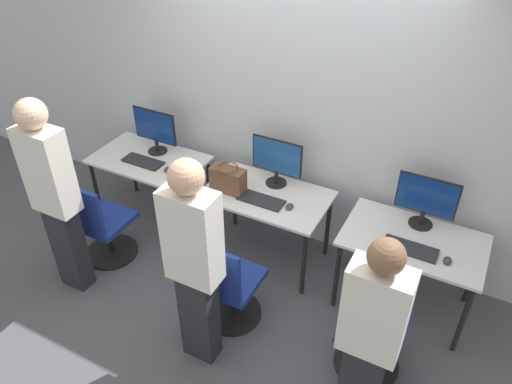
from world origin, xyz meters
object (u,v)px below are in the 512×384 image
keyboard_right (410,249)px  office_chair_right (370,339)px  keyboard_center (261,200)px  mouse_right (447,261)px  monitor_center (277,160)px  office_chair_center (228,288)px  person_right (370,334)px  mouse_center (290,207)px  person_left (54,192)px  keyboard_left (143,162)px  mouse_left (168,169)px  monitor_left (155,129)px  handbag (228,179)px  office_chair_left (102,228)px  monitor_right (426,200)px  person_center (194,260)px

keyboard_right → office_chair_right: (-0.06, -0.64, -0.37)m
keyboard_right → office_chair_right: 0.74m
keyboard_center → mouse_right: 1.53m
monitor_center → office_chair_right: bearing=-38.8°
office_chair_center → person_right: person_right is taller
mouse_center → office_chair_right: 1.22m
person_left → keyboard_left: bearing=87.2°
mouse_left → office_chair_center: size_ratio=0.10×
monitor_left → monitor_center: 1.26m
mouse_left → mouse_right: bearing=-1.2°
person_left → monitor_center: 1.81m
handbag → keyboard_right: bearing=-1.2°
monitor_center → mouse_center: bearing=-47.2°
office_chair_right → person_right: 0.62m
keyboard_center → office_chair_right: 1.41m
office_chair_left → monitor_right: monitor_right is taller
person_center → keyboard_right: bearing=40.9°
person_center → keyboard_right: 1.61m
monitor_left → office_chair_left: size_ratio=0.53×
monitor_left → keyboard_left: monitor_left is taller
keyboard_left → monitor_left: bearing=90.0°
office_chair_right → handbag: (-1.52, 0.67, 0.47)m
monitor_center → monitor_right: (1.26, 0.02, 0.00)m
mouse_center → office_chair_center: 0.84m
office_chair_center → person_center: 0.70m
keyboard_left → person_right: (2.50, -1.06, 0.13)m
office_chair_left → monitor_right: 2.78m
monitor_center → person_center: bearing=-87.8°
person_right → keyboard_center: bearing=140.4°
monitor_right → mouse_right: size_ratio=5.13×
office_chair_left → office_chair_right: 2.49m
keyboard_center → mouse_right: bearing=-1.3°
monitor_right → mouse_right: bearing=-52.4°
monitor_right → person_right: (-0.02, -1.34, -0.10)m
handbag → mouse_left: bearing=179.4°
keyboard_left → office_chair_left: 0.72m
office_chair_center → person_center: person_center is taller
mouse_center → office_chair_right: bearing=-36.1°
office_chair_left → mouse_center: size_ratio=9.63×
monitor_center → keyboard_center: bearing=-90.0°
mouse_left → monitor_center: bearing=16.1°
mouse_right → person_center: bearing=-145.0°
person_right → office_chair_right: bearing=97.6°
mouse_center → office_chair_center: size_ratio=0.10×
person_right → person_center: bearing=-178.1°
keyboard_left → keyboard_center: bearing=-1.2°
monitor_left → person_left: 1.22m
monitor_center → office_chair_center: monitor_center is taller
person_right → office_chair_center: bearing=164.5°
keyboard_left → handbag: (0.94, -0.02, 0.11)m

